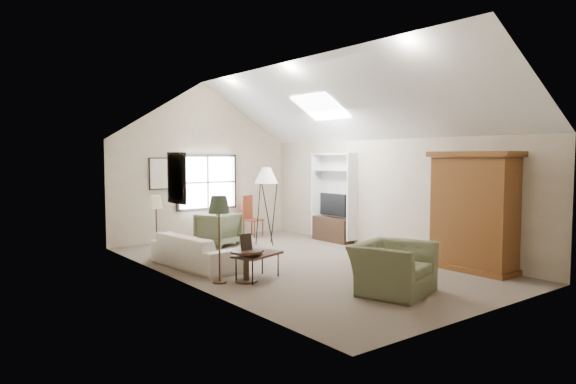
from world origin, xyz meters
TOP-DOWN VIEW (x-y plane):
  - room_shell at (0.00, 0.00)m, footprint 5.01×8.01m
  - window at (0.10, 3.96)m, footprint 1.72×0.08m
  - skylight at (1.30, 0.90)m, footprint 0.80×1.20m
  - wall_art at (-1.88, 1.94)m, footprint 1.97×3.71m
  - armoire at (2.18, -2.40)m, footprint 0.60×1.50m
  - tv_alcove at (2.34, 1.60)m, footprint 0.32×1.30m
  - media_console at (2.32, 1.60)m, footprint 0.34×1.18m
  - tv_panel at (2.32, 1.60)m, footprint 0.05×0.90m
  - sofa at (-1.73, 1.03)m, footprint 1.04×2.21m
  - armchair_near at (-0.21, -2.56)m, footprint 1.45×1.35m
  - armchair_far at (-0.24, 2.82)m, footprint 1.07×1.08m
  - coffee_table at (-1.38, -0.54)m, footprint 0.99×0.75m
  - bowl at (-1.38, -0.54)m, footprint 0.27×0.27m
  - side_table at (-1.63, -0.57)m, footprint 0.59×0.59m
  - side_chair at (1.16, 3.43)m, footprint 0.54×0.54m
  - tripod_lamp at (0.72, 2.19)m, footprint 0.61×0.61m
  - dark_lamp at (-2.03, -0.37)m, footprint 0.39×0.39m
  - tan_lamp at (-2.03, 2.23)m, footprint 0.29×0.29m

SIDE VIEW (x-z plane):
  - coffee_table at x=-1.38m, z-range 0.00..0.45m
  - side_table at x=-1.63m, z-range 0.00..0.54m
  - media_console at x=2.32m, z-range 0.00..0.60m
  - sofa at x=-1.73m, z-range 0.00..0.63m
  - armchair_near at x=-0.21m, z-range 0.00..0.78m
  - armchair_far at x=-0.24m, z-range 0.00..0.79m
  - bowl at x=-1.38m, z-range 0.45..0.50m
  - side_chair at x=1.16m, z-range 0.00..1.09m
  - tan_lamp at x=-2.03m, z-range 0.00..1.34m
  - dark_lamp at x=-2.03m, z-range 0.00..1.49m
  - tv_panel at x=2.32m, z-range 0.65..1.20m
  - tripod_lamp at x=0.72m, z-range 0.00..1.89m
  - armoire at x=2.18m, z-range 0.00..2.20m
  - tv_alcove at x=2.34m, z-range 0.10..2.20m
  - window at x=0.10m, z-range 0.74..2.16m
  - wall_art at x=-1.88m, z-range 1.29..2.17m
  - room_shell at x=0.00m, z-range 1.21..5.21m
  - skylight at x=1.30m, z-range 2.96..3.48m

